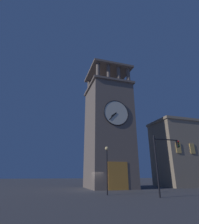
{
  "coord_description": "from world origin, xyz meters",
  "views": [
    {
      "loc": [
        7.3,
        26.27,
        2.07
      ],
      "look_at": [
        -1.88,
        -3.64,
        13.25
      ],
      "focal_mm": 28.38,
      "sensor_mm": 36.0,
      "label": 1
    }
  ],
  "objects_px": {
    "adjacent_wing_building": "(198,153)",
    "traffic_signal_near": "(163,155)",
    "street_lamp": "(107,160)",
    "clocktower": "(108,131)"
  },
  "relations": [
    {
      "from": "adjacent_wing_building",
      "to": "traffic_signal_near",
      "type": "bearing_deg",
      "value": 36.1
    },
    {
      "from": "adjacent_wing_building",
      "to": "traffic_signal_near",
      "type": "xyz_separation_m",
      "value": [
        18.13,
        13.23,
        -2.23
      ]
    },
    {
      "from": "traffic_signal_near",
      "to": "street_lamp",
      "type": "bearing_deg",
      "value": -36.22
    },
    {
      "from": "clocktower",
      "to": "adjacent_wing_building",
      "type": "distance_m",
      "value": 19.69
    },
    {
      "from": "clocktower",
      "to": "adjacent_wing_building",
      "type": "xyz_separation_m",
      "value": [
        -19.39,
        0.27,
        -3.39
      ]
    },
    {
      "from": "adjacent_wing_building",
      "to": "street_lamp",
      "type": "height_order",
      "value": "adjacent_wing_building"
    },
    {
      "from": "traffic_signal_near",
      "to": "street_lamp",
      "type": "xyz_separation_m",
      "value": [
        5.07,
        -3.71,
        -0.38
      ]
    },
    {
      "from": "traffic_signal_near",
      "to": "street_lamp",
      "type": "relative_size",
      "value": 1.17
    },
    {
      "from": "traffic_signal_near",
      "to": "street_lamp",
      "type": "distance_m",
      "value": 6.29
    },
    {
      "from": "clocktower",
      "to": "traffic_signal_near",
      "type": "xyz_separation_m",
      "value": [
        -1.26,
        13.5,
        -5.62
      ]
    }
  ]
}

